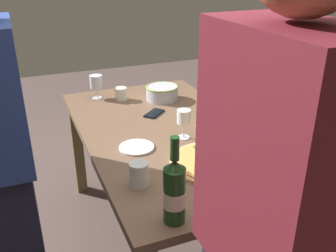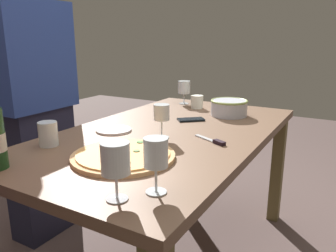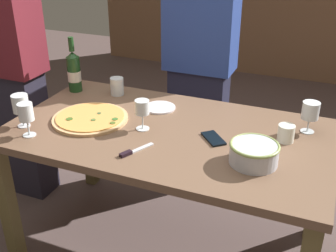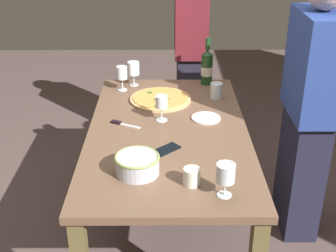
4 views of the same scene
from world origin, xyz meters
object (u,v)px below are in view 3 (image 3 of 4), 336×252
serving_bowl (254,153)px  cup_ceramic (286,133)px  cup_amber (117,86)px  person_host (200,67)px  wine_glass_by_bottle (26,114)px  wine_glass_far_right (142,108)px  person_guest_left (11,67)px  wine_glass_far_left (21,105)px  pizza (90,118)px  pizza_knife (132,151)px  wine_bottle (74,71)px  side_plate (160,108)px  wine_glass_near_pizza (310,112)px  cell_phone (213,138)px  dining_table (168,146)px

serving_bowl → cup_ceramic: size_ratio=2.60×
cup_amber → person_host: 0.61m
wine_glass_by_bottle → wine_glass_far_right: wine_glass_by_bottle is taller
wine_glass_by_bottle → person_guest_left: 0.70m
wine_glass_far_left → cup_ceramic: (1.25, 0.34, -0.07)m
serving_bowl → wine_glass_far_right: wine_glass_far_right is taller
pizza → pizza_knife: size_ratio=2.25×
wine_bottle → wine_glass_by_bottle: (0.12, -0.58, -0.01)m
cup_ceramic → pizza_knife: cup_ceramic is taller
cup_amber → side_plate: 0.33m
wine_glass_by_bottle → side_plate: size_ratio=0.97×
wine_glass_by_bottle → wine_glass_far_right: 0.55m
cup_amber → person_host: bearing=55.6°
serving_bowl → wine_glass_by_bottle: bearing=-171.4°
pizza → wine_glass_by_bottle: wine_glass_by_bottle is taller
pizza → side_plate: size_ratio=2.27×
wine_glass_far_right → person_guest_left: (-0.99, 0.21, 0.02)m
wine_glass_far_right → wine_glass_by_bottle: bearing=-150.6°
pizza → person_guest_left: bearing=162.0°
serving_bowl → side_plate: bearing=148.1°
side_plate → person_guest_left: 0.98m
wine_glass_far_left → side_plate: wine_glass_far_left is taller
wine_glass_near_pizza → cell_phone: wine_glass_near_pizza is taller
dining_table → wine_glass_far_left: bearing=-161.3°
pizza_knife → person_guest_left: person_guest_left is taller
wine_glass_far_left → pizza: bearing=34.4°
wine_glass_by_bottle → cup_amber: (0.15, 0.62, -0.06)m
dining_table → wine_glass_far_left: 0.76m
cell_phone → pizza_knife: bearing=-1.3°
pizza → side_plate: pizza is taller
wine_glass_near_pizza → cup_ceramic: size_ratio=1.91×
serving_bowl → wine_glass_far_right: 0.59m
person_guest_left → wine_bottle: bearing=23.0°
serving_bowl → pizza: bearing=173.5°
pizza_knife → wine_glass_far_right: bearing=104.0°
pizza_knife → cup_amber: bearing=123.9°
serving_bowl → pizza_knife: serving_bowl is taller
wine_glass_near_pizza → wine_glass_far_left: bearing=-160.3°
wine_bottle → pizza_knife: (0.66, -0.54, -0.12)m
pizza → side_plate: bearing=44.5°
cup_amber → person_host: person_host is taller
cup_amber → cup_ceramic: 1.03m
pizza_knife → serving_bowl: bearing=12.9°
wine_glass_far_right → person_host: size_ratio=0.10×
serving_bowl → wine_glass_by_bottle: size_ratio=1.28×
dining_table → wine_glass_far_right: size_ratio=10.33×
wine_glass_by_bottle → person_host: 1.23m
wine_bottle → wine_glass_near_pizza: wine_bottle is taller
wine_bottle → person_host: (0.61, 0.55, -0.06)m
wine_glass_far_right → wine_glass_far_left: bearing=-160.9°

